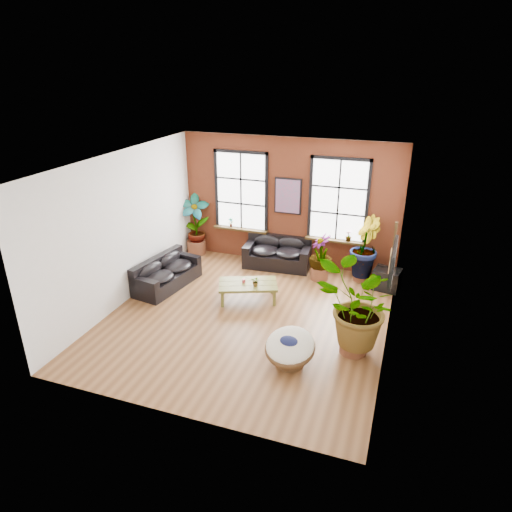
{
  "coord_description": "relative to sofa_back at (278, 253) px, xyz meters",
  "views": [
    {
      "loc": [
        3.11,
        -8.28,
        5.29
      ],
      "look_at": [
        0.0,
        0.6,
        1.25
      ],
      "focal_mm": 32.0,
      "sensor_mm": 36.0,
      "label": 1
    }
  ],
  "objects": [
    {
      "name": "pot_right_wall",
      "position": [
        2.59,
        -3.46,
        -0.18
      ],
      "size": [
        0.55,
        0.55,
        0.39
      ],
      "rotation": [
        0.0,
        0.0,
        0.05
      ],
      "color": "brown",
      "rests_on": "ground"
    },
    {
      "name": "room",
      "position": [
        0.17,
        -2.77,
        1.37
      ],
      "size": [
        6.04,
        6.54,
        3.54
      ],
      "color": "brown",
      "rests_on": "ground"
    },
    {
      "name": "floor_plant_back_right",
      "position": [
        2.32,
        -0.12,
        0.56
      ],
      "size": [
        0.78,
        0.93,
        1.56
      ],
      "primitive_type": "imported",
      "rotation": [
        0.0,
        0.0,
        1.68
      ],
      "color": "#234412",
      "rests_on": "ground"
    },
    {
      "name": "sofa_left",
      "position": [
        -2.32,
        -2.13,
        -0.04
      ],
      "size": [
        1.08,
        2.0,
        0.75
      ],
      "rotation": [
        0.0,
        0.0,
        1.41
      ],
      "color": "black",
      "rests_on": "ground"
    },
    {
      "name": "papasan_chair",
      "position": [
        1.52,
        -4.25,
        -0.01
      ],
      "size": [
        1.06,
        1.07,
        0.71
      ],
      "rotation": [
        0.0,
        0.0,
        -0.12
      ],
      "color": "brown",
      "rests_on": "ground"
    },
    {
      "name": "poster",
      "position": [
        0.17,
        0.27,
        1.57
      ],
      "size": [
        0.74,
        0.06,
        0.98
      ],
      "color": "black",
      "rests_on": "room"
    },
    {
      "name": "coffee_table",
      "position": [
        -0.1,
        -2.14,
        0.01
      ],
      "size": [
        1.56,
        1.23,
        0.53
      ],
      "rotation": [
        0.0,
        0.0,
        0.38
      ],
      "color": "brown",
      "rests_on": "ground"
    },
    {
      "name": "floor_plant_mid",
      "position": [
        1.28,
        -0.42,
        0.31
      ],
      "size": [
        0.8,
        0.8,
        1.08
      ],
      "primitive_type": "imported",
      "rotation": [
        0.0,
        0.0,
        5.12
      ],
      "color": "#234412",
      "rests_on": "ground"
    },
    {
      "name": "pot_back_right",
      "position": [
        2.34,
        -0.13,
        -0.21
      ],
      "size": [
        0.62,
        0.62,
        0.34
      ],
      "rotation": [
        0.0,
        0.0,
        -0.43
      ],
      "color": "brown",
      "rests_on": "ground"
    },
    {
      "name": "media_box",
      "position": [
        2.98,
        -0.46,
        -0.11
      ],
      "size": [
        0.71,
        0.63,
        0.53
      ],
      "rotation": [
        0.0,
        0.0,
        -0.17
      ],
      "color": "black",
      "rests_on": "ground"
    },
    {
      "name": "floor_plant_back_left",
      "position": [
        -2.55,
        0.06,
        0.6
      ],
      "size": [
        1.02,
        0.85,
        1.64
      ],
      "primitive_type": "imported",
      "rotation": [
        0.0,
        0.0,
        0.36
      ],
      "color": "#234412",
      "rests_on": "ground"
    },
    {
      "name": "sofa_back",
      "position": [
        0.0,
        0.0,
        0.0
      ],
      "size": [
        1.87,
        1.01,
        0.83
      ],
      "rotation": [
        0.0,
        0.0,
        0.07
      ],
      "color": "black",
      "rests_on": "ground"
    },
    {
      "name": "pot_back_left",
      "position": [
        -2.54,
        0.06,
        -0.18
      ],
      "size": [
        0.69,
        0.69,
        0.4
      ],
      "rotation": [
        0.0,
        0.0,
        0.31
      ],
      "color": "brown",
      "rests_on": "ground"
    },
    {
      "name": "floor_plant_right_wall",
      "position": [
        2.59,
        -3.49,
        0.62
      ],
      "size": [
        1.95,
        1.88,
        1.67
      ],
      "primitive_type": "imported",
      "rotation": [
        0.0,
        0.0,
        3.66
      ],
      "color": "#234412",
      "rests_on": "ground"
    },
    {
      "name": "table_plant",
      "position": [
        0.13,
        -2.21,
        0.18
      ],
      "size": [
        0.24,
        0.21,
        0.24
      ],
      "primitive_type": "imported",
      "rotation": [
        0.0,
        0.0,
        -0.16
      ],
      "color": "#234412",
      "rests_on": "coffee_table"
    },
    {
      "name": "sill_plant_right",
      "position": [
        1.87,
        0.22,
        0.66
      ],
      "size": [
        0.19,
        0.19,
        0.27
      ],
      "primitive_type": "imported",
      "rotation": [
        0.0,
        0.0,
        3.49
      ],
      "color": "#234412",
      "rests_on": "room"
    },
    {
      "name": "tv_wall_unit",
      "position": [
        3.1,
        -2.32,
        1.17
      ],
      "size": [
        0.13,
        1.86,
        1.2
      ],
      "color": "black",
      "rests_on": "room"
    },
    {
      "name": "pot_mid",
      "position": [
        1.28,
        -0.45,
        -0.21
      ],
      "size": [
        0.57,
        0.57,
        0.33
      ],
      "rotation": [
        0.0,
        0.0,
        0.28
      ],
      "color": "brown",
      "rests_on": "ground"
    },
    {
      "name": "sill_plant_left",
      "position": [
        -1.48,
        0.22,
        0.66
      ],
      "size": [
        0.17,
        0.17,
        0.27
      ],
      "primitive_type": "imported",
      "rotation": [
        0.0,
        0.0,
        0.79
      ],
      "color": "#234412",
      "rests_on": "room"
    }
  ]
}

